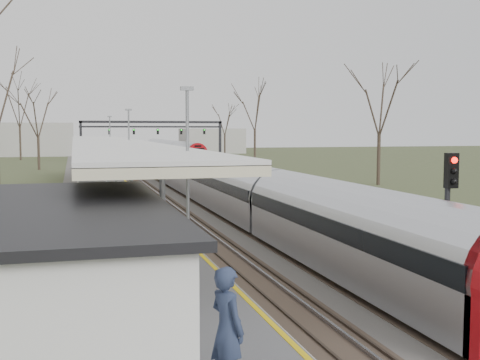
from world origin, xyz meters
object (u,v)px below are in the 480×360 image
object	(u,v)px
train_far	(171,150)
train_near	(171,166)
signal_post	(449,201)
passenger	(227,329)

from	to	relation	value
train_far	train_near	bearing A→B (deg)	-98.92
train_far	signal_post	xyz separation A→B (m)	(-5.25, -84.05, 1.25)
signal_post	passenger	bearing A→B (deg)	-140.84
train_far	passenger	distance (m)	91.77
train_near	train_far	size ratio (longest dim) A/B	2.00
passenger	train_near	bearing A→B (deg)	-28.91
train_far	signal_post	world-z (taller)	signal_post
train_near	passenger	world-z (taller)	train_near
train_far	signal_post	bearing A→B (deg)	-93.57
train_far	signal_post	distance (m)	84.23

